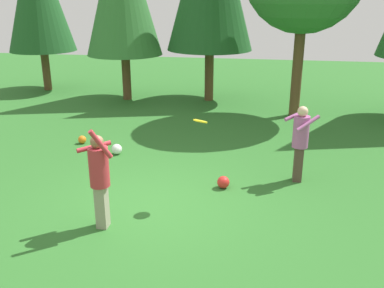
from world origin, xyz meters
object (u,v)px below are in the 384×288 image
(ball_orange, at_px, (82,140))
(ball_red, at_px, (223,182))
(person_catcher, at_px, (300,137))
(frisbee, at_px, (200,121))
(ball_white, at_px, (117,149))
(person_thrower, at_px, (99,174))

(ball_orange, bearing_deg, ball_red, -27.91)
(person_catcher, bearing_deg, ball_orange, -49.42)
(frisbee, xyz_separation_m, ball_white, (-2.50, 2.24, -1.52))
(person_catcher, xyz_separation_m, ball_orange, (-5.67, 1.52, -0.89))
(person_catcher, xyz_separation_m, ball_red, (-1.56, -0.65, -0.87))
(frisbee, height_order, ball_red, frisbee)
(person_thrower, bearing_deg, ball_orange, 78.74)
(ball_orange, height_order, ball_white, ball_white)
(person_thrower, xyz_separation_m, frisbee, (1.54, 1.25, 0.64))
(person_thrower, relative_size, ball_red, 7.16)
(person_thrower, height_order, ball_red, person_thrower)
(person_thrower, height_order, frisbee, person_thrower)
(ball_red, relative_size, ball_white, 0.98)
(person_catcher, bearing_deg, ball_white, -45.73)
(frisbee, distance_m, ball_orange, 4.93)
(person_thrower, distance_m, ball_white, 3.72)
(frisbee, bearing_deg, ball_white, 138.16)
(ball_orange, xyz_separation_m, ball_white, (1.21, -0.63, 0.02))
(frisbee, height_order, ball_orange, frisbee)
(person_thrower, height_order, person_catcher, person_thrower)
(person_thrower, relative_size, frisbee, 5.03)
(person_thrower, bearing_deg, person_catcher, -2.58)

